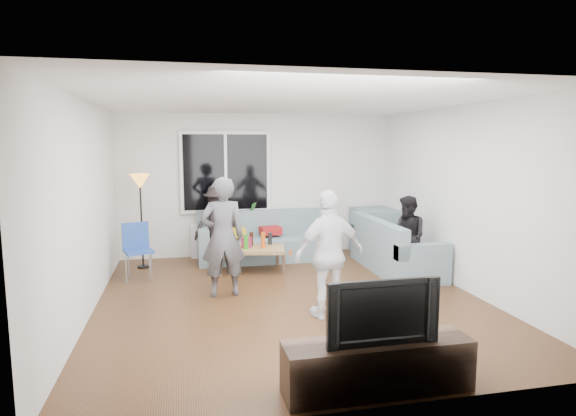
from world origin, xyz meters
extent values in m
cube|color=#56351C|center=(0.00, 0.00, -0.02)|extent=(5.00, 5.50, 0.04)
cube|color=white|center=(0.00, 0.00, 2.62)|extent=(5.00, 5.50, 0.04)
cube|color=silver|center=(0.00, 2.77, 1.30)|extent=(5.00, 0.04, 2.60)
cube|color=silver|center=(0.00, -2.77, 1.30)|extent=(5.00, 0.04, 2.60)
cube|color=silver|center=(-2.52, 0.00, 1.30)|extent=(0.04, 5.50, 2.60)
cube|color=silver|center=(2.52, 0.00, 1.30)|extent=(0.04, 5.50, 2.60)
cube|color=white|center=(-0.60, 2.69, 1.55)|extent=(1.62, 0.06, 1.47)
cube|color=black|center=(-0.60, 2.65, 1.55)|extent=(1.50, 0.02, 1.35)
cube|color=white|center=(-0.60, 2.64, 1.55)|extent=(0.05, 0.03, 1.35)
cube|color=silver|center=(-0.60, 2.65, 0.31)|extent=(1.30, 0.12, 0.62)
imported|color=#285923|center=(-0.14, 2.62, 0.81)|extent=(0.25, 0.22, 0.38)
imported|color=white|center=(-0.75, 2.62, 0.71)|extent=(0.19, 0.19, 0.18)
cube|color=slate|center=(2.20, 2.27, 0.42)|extent=(0.85, 0.85, 0.85)
cube|color=gold|center=(-0.50, 2.25, 0.51)|extent=(0.39, 0.33, 0.14)
cube|color=maroon|center=(0.16, 2.33, 0.51)|extent=(0.39, 0.33, 0.13)
cube|color=#AB8152|center=(-0.33, 1.50, 0.20)|extent=(1.20, 0.80, 0.40)
cylinder|color=#921A45|center=(-0.39, 1.51, 0.49)|extent=(0.17, 0.17, 0.17)
imported|color=#48484C|center=(-0.86, 0.36, 0.81)|extent=(0.61, 0.42, 1.63)
imported|color=silver|center=(0.32, -0.71, 0.76)|extent=(0.96, 0.56, 1.53)
imported|color=black|center=(2.02, 0.69, 0.63)|extent=(0.56, 0.67, 1.27)
imported|color=black|center=(-0.79, 2.30, 0.68)|extent=(0.99, 0.75, 1.35)
cube|color=#36271B|center=(0.19, -2.50, 0.22)|extent=(1.60, 0.40, 0.44)
imported|color=black|center=(0.19, -2.50, 0.72)|extent=(0.96, 0.13, 0.55)
cylinder|color=black|center=(-0.29, 1.65, 0.51)|extent=(0.07, 0.07, 0.22)
cylinder|color=#E1560D|center=(-0.66, 1.59, 0.53)|extent=(0.07, 0.07, 0.25)
cylinder|color=#278D19|center=(-0.41, 1.39, 0.51)|extent=(0.08, 0.08, 0.23)
cylinder|color=#CF5212|center=(-0.13, 1.42, 0.53)|extent=(0.07, 0.07, 0.25)
cylinder|color=black|center=(0.03, 1.66, 0.50)|extent=(0.07, 0.07, 0.20)
camera|label=1|loc=(-1.36, -6.09, 2.08)|focal=30.12mm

